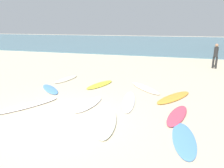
% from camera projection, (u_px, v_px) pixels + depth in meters
% --- Properties ---
extents(ground_plane, '(120.00, 120.00, 0.00)m').
position_uv_depth(ground_plane, '(59.00, 119.00, 7.12)').
color(ground_plane, beige).
extents(ocean_water, '(120.00, 40.00, 0.08)m').
position_uv_depth(ocean_water, '(161.00, 42.00, 39.98)').
color(ocean_water, slate).
rests_on(ocean_water, ground_plane).
extents(surfboard_0, '(0.79, 2.06, 0.06)m').
position_uv_depth(surfboard_0, '(184.00, 139.00, 5.80)').
color(surfboard_0, '#5590D6').
rests_on(surfboard_0, ground_plane).
extents(surfboard_1, '(0.91, 2.57, 0.06)m').
position_uv_depth(surfboard_1, '(129.00, 101.00, 8.72)').
color(surfboard_1, silver).
rests_on(surfboard_1, ground_plane).
extents(surfboard_2, '(0.77, 2.09, 0.07)m').
position_uv_depth(surfboard_2, '(66.00, 79.00, 12.28)').
color(surfboard_2, '#ECE3C4').
rests_on(surfboard_2, ground_plane).
extents(surfboard_3, '(1.01, 2.24, 0.09)m').
position_uv_depth(surfboard_3, '(107.00, 123.00, 6.74)').
color(surfboard_3, silver).
rests_on(surfboard_3, ground_plane).
extents(surfboard_4, '(1.62, 2.33, 0.09)m').
position_uv_depth(surfboard_4, '(174.00, 97.00, 9.14)').
color(surfboard_4, '#F99E33').
rests_on(surfboard_4, ground_plane).
extents(surfboard_5, '(1.10, 2.11, 0.08)m').
position_uv_depth(surfboard_5, '(100.00, 85.00, 11.11)').
color(surfboard_5, yellow).
rests_on(surfboard_5, ground_plane).
extents(surfboard_6, '(0.88, 2.06, 0.08)m').
position_uv_depth(surfboard_6, '(177.00, 115.00, 7.32)').
color(surfboard_6, '#D5435E').
rests_on(surfboard_6, ground_plane).
extents(surfboard_7, '(1.66, 2.54, 0.09)m').
position_uv_depth(surfboard_7, '(27.00, 105.00, 8.21)').
color(surfboard_7, white).
rests_on(surfboard_7, ground_plane).
extents(surfboard_8, '(1.75, 1.67, 0.07)m').
position_uv_depth(surfboard_8, '(50.00, 89.00, 10.34)').
color(surfboard_8, '#5590D7').
rests_on(surfboard_8, ground_plane).
extents(surfboard_9, '(0.73, 1.94, 0.08)m').
position_uv_depth(surfboard_9, '(89.00, 104.00, 8.37)').
color(surfboard_9, white).
rests_on(surfboard_9, ground_plane).
extents(surfboard_10, '(1.97, 2.18, 0.08)m').
position_uv_depth(surfboard_10, '(145.00, 88.00, 10.53)').
color(surfboard_10, '#F8DEC5').
rests_on(surfboard_10, ground_plane).
extents(beachgoer_near, '(0.36, 0.36, 1.73)m').
position_uv_depth(beachgoer_near, '(216.00, 55.00, 15.25)').
color(beachgoer_near, black).
rests_on(beachgoer_near, ground_plane).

